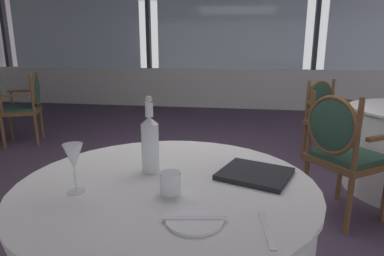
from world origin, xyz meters
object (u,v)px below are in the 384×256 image
(side_plate, at_px, (194,220))
(water_tumbler, at_px, (170,183))
(water_bottle, at_px, (150,142))
(menu_book, at_px, (255,174))
(dining_chair_1_3, at_px, (27,103))
(wine_glass, at_px, (74,158))
(dining_chair_0_0, at_px, (341,147))
(dining_chair_0_3, at_px, (327,113))

(side_plate, relative_size, water_tumbler, 2.21)
(side_plate, height_order, water_bottle, water_bottle)
(water_bottle, xyz_separation_m, water_tumbler, (0.13, -0.20, -0.09))
(water_tumbler, distance_m, menu_book, 0.37)
(water_bottle, xyz_separation_m, menu_book, (0.43, 0.01, -0.12))
(water_bottle, distance_m, dining_chair_1_3, 3.68)
(wine_glass, xyz_separation_m, dining_chair_0_0, (1.30, 1.41, -0.32))
(water_tumbler, relative_size, dining_chair_0_0, 0.08)
(water_tumbler, height_order, dining_chair_0_3, dining_chair_0_3)
(water_tumbler, bearing_deg, wine_glass, -172.57)
(water_tumbler, height_order, dining_chair_0_0, dining_chair_0_0)
(dining_chair_0_0, bearing_deg, dining_chair_0_3, 44.87)
(wine_glass, xyz_separation_m, menu_book, (0.64, 0.26, -0.12))
(wine_glass, distance_m, dining_chair_0_0, 1.94)
(wine_glass, height_order, menu_book, wine_glass)
(wine_glass, bearing_deg, water_tumbler, 7.43)
(water_bottle, relative_size, menu_book, 1.20)
(menu_book, bearing_deg, water_tumbler, -124.64)
(water_bottle, height_order, dining_chair_1_3, water_bottle)
(wine_glass, relative_size, dining_chair_1_3, 0.19)
(dining_chair_0_3, bearing_deg, dining_chair_1_3, -126.31)
(water_tumbler, xyz_separation_m, dining_chair_0_0, (0.96, 1.37, -0.23))
(side_plate, distance_m, menu_book, 0.43)
(water_bottle, bearing_deg, dining_chair_0_0, 47.06)
(side_plate, distance_m, dining_chair_1_3, 4.11)
(side_plate, relative_size, dining_chair_1_3, 0.19)
(side_plate, height_order, dining_chair_0_3, dining_chair_0_3)
(side_plate, height_order, menu_book, menu_book)
(water_tumbler, xyz_separation_m, dining_chair_1_3, (-2.67, 2.85, -0.24))
(dining_chair_0_0, relative_size, dining_chair_1_3, 1.02)
(water_tumbler, height_order, menu_book, water_tumbler)
(water_bottle, xyz_separation_m, dining_chair_0_0, (1.09, 1.17, -0.32))
(dining_chair_0_3, bearing_deg, side_plate, -55.75)
(water_bottle, distance_m, water_tumbler, 0.26)
(side_plate, distance_m, dining_chair_0_3, 3.20)
(wine_glass, distance_m, dining_chair_0_3, 3.28)
(side_plate, xyz_separation_m, water_tumbler, (-0.12, 0.18, 0.03))
(side_plate, distance_m, dining_chair_0_0, 1.77)
(water_tumbler, bearing_deg, dining_chair_0_0, 55.07)
(water_tumbler, xyz_separation_m, menu_book, (0.30, 0.21, -0.03))
(water_tumbler, height_order, dining_chair_1_3, dining_chair_1_3)
(water_tumbler, xyz_separation_m, dining_chair_0_3, (1.19, 2.83, -0.26))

